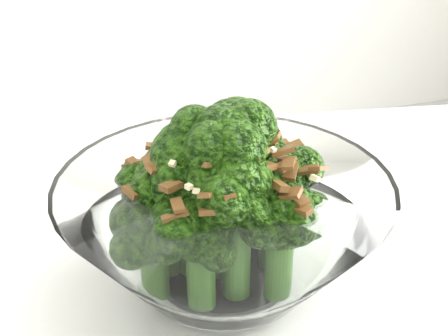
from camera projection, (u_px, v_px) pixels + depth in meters
name	position (u px, v px, depth m)	size (l,w,h in m)	color
broccoli_dish	(223.00, 222.00, 0.41)	(0.20, 0.20, 0.12)	white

